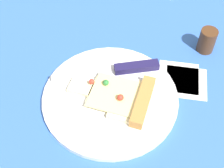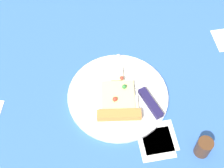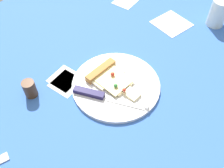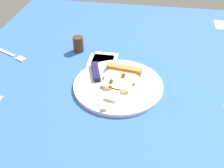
{
  "view_description": "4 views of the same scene",
  "coord_description": "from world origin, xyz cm",
  "px_view_note": "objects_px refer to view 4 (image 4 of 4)",
  "views": [
    {
      "loc": [
        -2.96,
        30.13,
        56.54
      ],
      "look_at": [
        3.9,
        -12.01,
        1.94
      ],
      "focal_mm": 51.99,
      "sensor_mm": 36.0,
      "label": 1
    },
    {
      "loc": [
        -43.69,
        0.87,
        83.06
      ],
      "look_at": [
        6.55,
        -8.03,
        3.11
      ],
      "focal_mm": 53.66,
      "sensor_mm": 36.0,
      "label": 2
    },
    {
      "loc": [
        32.42,
        -52.02,
        64.54
      ],
      "look_at": [
        3.76,
        -11.43,
        3.19
      ],
      "focal_mm": 40.25,
      "sensor_mm": 36.0,
      "label": 3
    },
    {
      "loc": [
        73.22,
        -0.31,
        55.0
      ],
      "look_at": [
        5.28,
        -11.38,
        2.02
      ],
      "focal_mm": 44.23,
      "sensor_mm": 36.0,
      "label": 4
    }
  ],
  "objects_px": {
    "pizza_slice": "(121,77)",
    "pepper_shaker": "(79,44)",
    "knife": "(98,80)",
    "fork": "(12,54)",
    "plate": "(119,85)"
  },
  "relations": [
    {
      "from": "pizza_slice",
      "to": "pepper_shaker",
      "type": "height_order",
      "value": "pepper_shaker"
    },
    {
      "from": "knife",
      "to": "pepper_shaker",
      "type": "xyz_separation_m",
      "value": [
        -0.2,
        -0.11,
        0.01
      ]
    },
    {
      "from": "pizza_slice",
      "to": "pepper_shaker",
      "type": "xyz_separation_m",
      "value": [
        -0.17,
        -0.19,
        0.01
      ]
    },
    {
      "from": "pizza_slice",
      "to": "fork",
      "type": "bearing_deg",
      "value": -5.09
    },
    {
      "from": "plate",
      "to": "fork",
      "type": "distance_m",
      "value": 0.44
    },
    {
      "from": "plate",
      "to": "pepper_shaker",
      "type": "bearing_deg",
      "value": -137.52
    },
    {
      "from": "knife",
      "to": "plate",
      "type": "bearing_deg",
      "value": 159.41
    },
    {
      "from": "plate",
      "to": "fork",
      "type": "xyz_separation_m",
      "value": [
        -0.13,
        -0.43,
        -0.0
      ]
    },
    {
      "from": "plate",
      "to": "pepper_shaker",
      "type": "xyz_separation_m",
      "value": [
        -0.2,
        -0.18,
        0.02
      ]
    },
    {
      "from": "pizza_slice",
      "to": "plate",
      "type": "bearing_deg",
      "value": 90.29
    },
    {
      "from": "plate",
      "to": "pizza_slice",
      "type": "height_order",
      "value": "pizza_slice"
    },
    {
      "from": "pepper_shaker",
      "to": "fork",
      "type": "height_order",
      "value": "pepper_shaker"
    },
    {
      "from": "pizza_slice",
      "to": "pepper_shaker",
      "type": "relative_size",
      "value": 3.09
    },
    {
      "from": "plate",
      "to": "fork",
      "type": "height_order",
      "value": "plate"
    },
    {
      "from": "pizza_slice",
      "to": "knife",
      "type": "xyz_separation_m",
      "value": [
        0.02,
        -0.07,
        -0.0
      ]
    }
  ]
}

